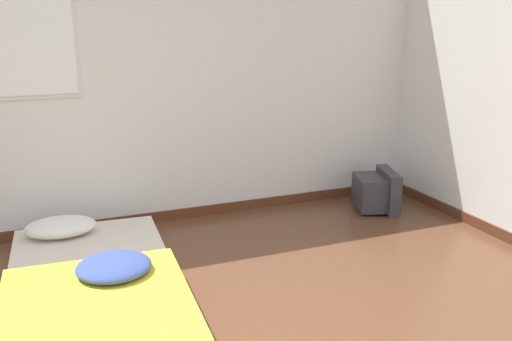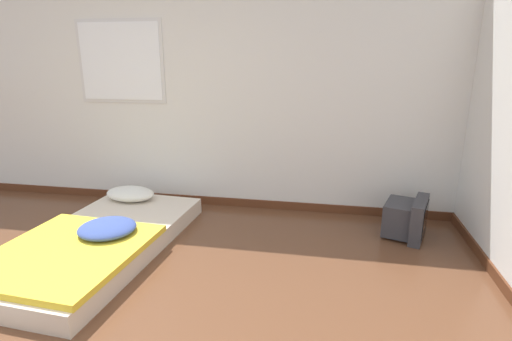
# 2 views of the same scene
# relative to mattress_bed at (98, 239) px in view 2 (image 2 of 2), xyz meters

# --- Properties ---
(wall_back) EXTENTS (8.39, 0.08, 2.60)m
(wall_back) POSITION_rel_mattress_bed_xyz_m (0.18, 1.30, 1.18)
(wall_back) COLOR silver
(wall_back) RESTS_ON ground_plane
(mattress_bed) EXTENTS (1.17, 2.13, 0.30)m
(mattress_bed) POSITION_rel_mattress_bed_xyz_m (0.00, 0.00, 0.00)
(mattress_bed) COLOR beige
(mattress_bed) RESTS_ON ground_plane
(crt_tv) EXTENTS (0.46, 0.51, 0.37)m
(crt_tv) POSITION_rel_mattress_bed_xyz_m (2.64, 0.81, 0.07)
(crt_tv) COLOR #333338
(crt_tv) RESTS_ON ground_plane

